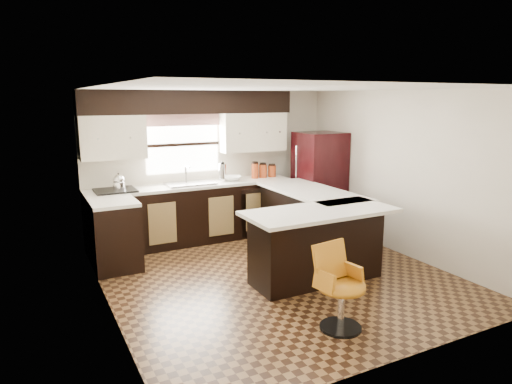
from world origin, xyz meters
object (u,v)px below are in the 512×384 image
peninsula_long (308,223)px  bar_chair (342,288)px  peninsula_return (316,246)px  refrigerator (319,182)px

peninsula_long → bar_chair: 2.36m
peninsula_return → refrigerator: bearing=54.4°
peninsula_return → refrigerator: refrigerator is taller
bar_chair → peninsula_return: bearing=58.4°
peninsula_long → peninsula_return: (-0.53, -0.97, 0.00)m
peninsula_long → refrigerator: size_ratio=1.14×
peninsula_return → bar_chair: 1.26m
refrigerator → peninsula_return: bearing=-125.6°
peninsula_return → refrigerator: (1.34, 1.87, 0.41)m
peninsula_return → bar_chair: peninsula_return is taller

